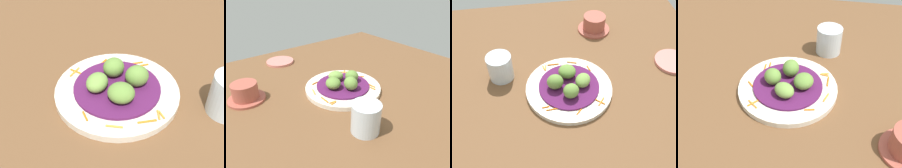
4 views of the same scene
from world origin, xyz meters
TOP-DOWN VIEW (x-y plane):
  - table_surface at (0.00, 0.00)cm, footprint 110.00×110.00cm
  - main_plate at (4.01, -3.52)cm, footprint 26.32×26.32cm
  - cabbage_bed at (4.01, -3.52)cm, footprint 18.40×18.40cm
  - carrot_garnish at (4.50, -3.60)cm, footprint 21.92×18.52cm
  - guac_scoop_left at (8.18, -3.61)cm, footprint 6.77×6.96cm
  - guac_scoop_center at (4.10, 0.65)cm, footprint 4.66×5.15cm
  - guac_scoop_right at (-0.16, -3.44)cm, footprint 6.20×6.32cm
  - guac_scoop_back at (3.93, -7.70)cm, footprint 6.85×6.53cm
  - side_plate_small at (10.70, -40.18)cm, footprint 11.96×11.96cm
  - terracotta_bowl at (32.84, -18.03)cm, footprint 11.93×11.93cm
  - water_glass at (13.13, 16.73)cm, footprint 7.76×7.76cm

SIDE VIEW (x-z plane):
  - table_surface at x=0.00cm, z-range 0.00..2.00cm
  - side_plate_small at x=10.70cm, z-range 2.00..3.01cm
  - main_plate at x=4.01cm, z-range 2.00..3.53cm
  - carrot_garnish at x=4.50cm, z-range 3.53..3.93cm
  - cabbage_bed at x=4.01cm, z-range 3.53..4.13cm
  - terracotta_bowl at x=32.84cm, z-range 1.66..7.77cm
  - guac_scoop_back at x=3.93cm, z-range 4.13..7.59cm
  - guac_scoop_left at x=8.18cm, z-range 4.13..7.94cm
  - water_glass at x=13.13cm, z-range 2.00..10.35cm
  - guac_scoop_right at x=-0.16cm, z-range 4.13..8.31cm
  - guac_scoop_center at x=4.10cm, z-range 4.13..8.70cm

